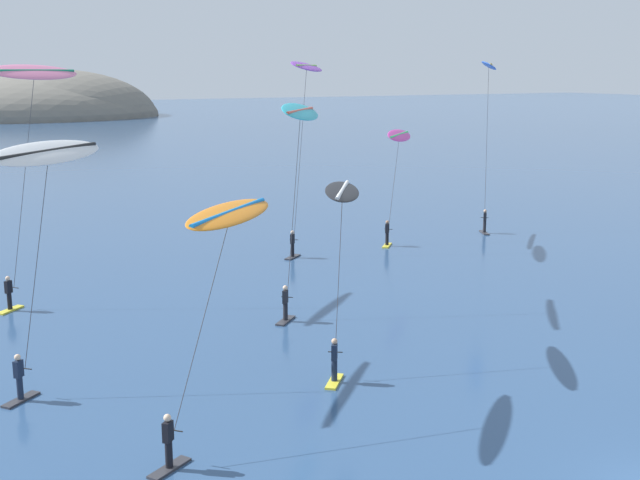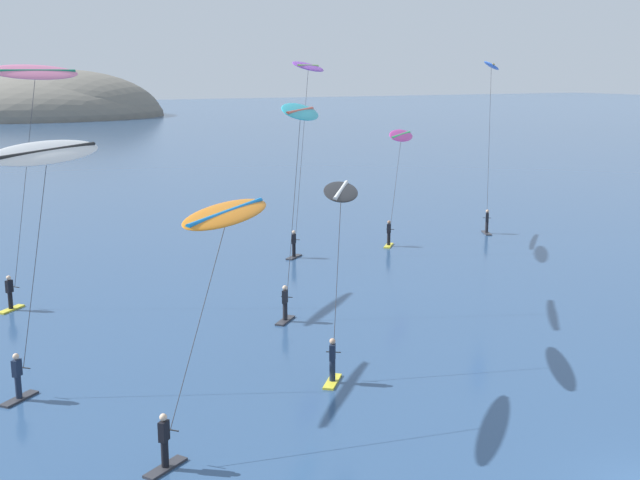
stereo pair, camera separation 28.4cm
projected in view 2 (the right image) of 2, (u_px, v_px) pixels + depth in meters
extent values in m
ellipsoid|color=slate|center=(33.00, 117.00, 197.11)|extent=(64.72, 50.31, 20.29)
ellipsoid|color=slate|center=(63.00, 116.00, 201.55)|extent=(49.56, 47.54, 23.24)
cube|color=#2D2D33|center=(486.00, 233.00, 56.50)|extent=(1.01, 1.52, 0.08)
cylinder|color=black|center=(487.00, 227.00, 56.41)|extent=(0.22, 0.22, 0.80)
cube|color=black|center=(487.00, 217.00, 56.26)|extent=(0.36, 0.39, 0.60)
sphere|color=tan|center=(487.00, 211.00, 56.18)|extent=(0.22, 0.22, 0.22)
cylinder|color=black|center=(487.00, 218.00, 56.63)|extent=(0.46, 0.36, 0.04)
ellipsoid|color=blue|center=(491.00, 66.00, 57.27)|extent=(4.53, 5.50, 0.76)
cylinder|color=gold|center=(491.00, 65.00, 57.26)|extent=(3.59, 4.69, 0.16)
cylinder|color=#333338|center=(489.00, 142.00, 56.96)|extent=(1.79, 2.37, 10.46)
cube|color=#2D2D33|center=(165.00, 468.00, 23.11)|extent=(1.49, 1.11, 0.08)
cylinder|color=black|center=(165.00, 454.00, 23.02)|extent=(0.22, 0.22, 0.80)
cube|color=black|center=(164.00, 431.00, 22.87)|extent=(0.39, 0.38, 0.60)
sphere|color=beige|center=(163.00, 417.00, 22.78)|extent=(0.22, 0.22, 0.22)
cylinder|color=black|center=(170.00, 430.00, 23.22)|extent=(0.40, 0.43, 0.04)
ellipsoid|color=orange|center=(227.00, 214.00, 25.78)|extent=(4.99, 4.71, 0.58)
cylinder|color=#0F7FE5|center=(227.00, 212.00, 25.77)|extent=(4.00, 3.66, 0.16)
cylinder|color=#333338|center=(200.00, 318.00, 24.51)|extent=(3.03, 2.76, 5.61)
cube|color=yellow|center=(389.00, 246.00, 52.44)|extent=(1.31, 1.37, 0.08)
cylinder|color=black|center=(389.00, 239.00, 52.35)|extent=(0.22, 0.22, 0.80)
cube|color=black|center=(389.00, 228.00, 52.20)|extent=(0.38, 0.38, 0.60)
sphere|color=#9E7051|center=(389.00, 222.00, 52.12)|extent=(0.22, 0.22, 0.22)
cylinder|color=black|center=(390.00, 229.00, 52.55)|extent=(0.41, 0.43, 0.04)
ellipsoid|color=#D62D9E|center=(401.00, 135.00, 53.80)|extent=(4.64, 4.46, 0.84)
cylinder|color=#28D160|center=(401.00, 135.00, 53.79)|extent=(3.79, 3.58, 0.16)
cylinder|color=#333338|center=(396.00, 183.00, 53.19)|extent=(1.98, 1.86, 5.84)
cube|color=#2D2D33|center=(285.00, 320.00, 36.71)|extent=(1.38, 1.30, 0.08)
cylinder|color=black|center=(285.00, 311.00, 36.62)|extent=(0.22, 0.22, 0.80)
cube|color=black|center=(285.00, 297.00, 36.47)|extent=(0.37, 0.39, 0.60)
sphere|color=beige|center=(285.00, 288.00, 36.39)|extent=(0.22, 0.22, 0.22)
cylinder|color=black|center=(287.00, 297.00, 36.83)|extent=(0.44, 0.39, 0.04)
ellipsoid|color=#23B2C6|center=(301.00, 112.00, 37.75)|extent=(4.36, 4.76, 0.93)
cylinder|color=#DB4C38|center=(301.00, 111.00, 37.74)|extent=(3.27, 3.77, 0.16)
cylinder|color=#333338|center=(294.00, 204.00, 37.30)|extent=(1.83, 2.13, 8.21)
cube|color=#2D2D33|center=(19.00, 399.00, 27.96)|extent=(1.42, 1.25, 0.08)
cylinder|color=#192338|center=(18.00, 387.00, 27.87)|extent=(0.22, 0.22, 0.80)
cube|color=#192338|center=(17.00, 368.00, 27.72)|extent=(0.38, 0.38, 0.60)
sphere|color=beige|center=(16.00, 356.00, 27.63)|extent=(0.22, 0.22, 0.22)
cylinder|color=black|center=(23.00, 368.00, 28.07)|extent=(0.42, 0.41, 0.04)
ellipsoid|color=white|center=(47.00, 152.00, 28.66)|extent=(5.39, 5.46, 0.87)
cylinder|color=black|center=(47.00, 151.00, 28.65)|extent=(4.36, 4.44, 0.16)
cylinder|color=#333338|center=(36.00, 260.00, 28.38)|extent=(1.61, 1.64, 7.24)
cube|color=yellow|center=(332.00, 382.00, 29.50)|extent=(1.29, 1.39, 0.08)
cylinder|color=#192338|center=(332.00, 370.00, 29.41)|extent=(0.22, 0.22, 0.80)
cube|color=#192338|center=(332.00, 352.00, 29.27)|extent=(0.36, 0.39, 0.60)
sphere|color=tan|center=(332.00, 341.00, 29.18)|extent=(0.22, 0.22, 0.22)
cylinder|color=black|center=(333.00, 352.00, 29.63)|extent=(0.47, 0.35, 0.04)
ellipsoid|color=black|center=(341.00, 191.00, 30.98)|extent=(3.83, 4.68, 0.55)
cylinder|color=white|center=(341.00, 190.00, 30.97)|extent=(2.76, 3.82, 0.16)
cylinder|color=#333338|center=(337.00, 271.00, 30.32)|extent=(1.52, 2.15, 5.53)
cube|color=#2D2D33|center=(294.00, 257.00, 49.21)|extent=(1.43, 1.24, 0.08)
cylinder|color=black|center=(294.00, 250.00, 49.12)|extent=(0.22, 0.22, 0.80)
cube|color=black|center=(294.00, 239.00, 48.97)|extent=(0.38, 0.39, 0.60)
sphere|color=beige|center=(294.00, 232.00, 48.88)|extent=(0.22, 0.22, 0.22)
cylinder|color=black|center=(295.00, 240.00, 49.33)|extent=(0.43, 0.40, 0.04)
ellipsoid|color=purple|center=(308.00, 67.00, 50.19)|extent=(4.53, 4.74, 0.80)
cylinder|color=#7ACC42|center=(308.00, 66.00, 50.18)|extent=(3.26, 3.56, 0.16)
cylinder|color=#333338|center=(302.00, 153.00, 49.77)|extent=(2.18, 2.39, 10.35)
cube|color=yellow|center=(11.00, 309.00, 38.45)|extent=(1.39, 1.30, 0.08)
cylinder|color=black|center=(10.00, 300.00, 38.35)|extent=(0.22, 0.22, 0.80)
cube|color=black|center=(9.00, 286.00, 38.21)|extent=(0.39, 0.37, 0.60)
sphere|color=beige|center=(9.00, 278.00, 38.12)|extent=(0.22, 0.22, 0.22)
cylinder|color=black|center=(15.00, 287.00, 38.55)|extent=(0.38, 0.45, 0.04)
ellipsoid|color=pink|center=(35.00, 72.00, 38.71)|extent=(5.63, 5.04, 0.88)
cylinder|color=#14895B|center=(35.00, 71.00, 38.70)|extent=(4.55, 3.83, 0.16)
cylinder|color=#333338|center=(25.00, 180.00, 38.64)|extent=(1.95, 1.63, 10.03)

